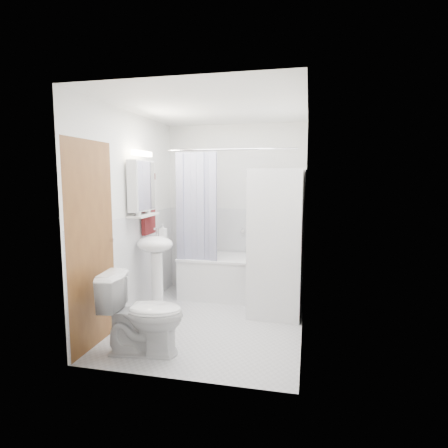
% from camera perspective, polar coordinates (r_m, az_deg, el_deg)
% --- Properties ---
extents(floor, '(2.60, 2.60, 0.00)m').
position_cam_1_polar(floor, '(4.48, -1.55, -14.49)').
color(floor, '#BABABE').
rests_on(floor, ground).
extents(room_walls, '(2.60, 2.60, 2.60)m').
position_cam_1_polar(room_walls, '(4.17, -1.62, 4.87)').
color(room_walls, white).
rests_on(room_walls, ground).
extents(wainscot, '(1.98, 2.58, 2.58)m').
position_cam_1_polar(wainscot, '(4.57, -0.67, -6.16)').
color(wainscot, white).
rests_on(wainscot, ground).
extents(door, '(0.05, 2.00, 2.00)m').
position_cam_1_polar(door, '(4.06, -16.68, -2.39)').
color(door, brown).
rests_on(door, ground).
extents(bathtub, '(1.48, 0.70, 0.56)m').
position_cam_1_polar(bathtub, '(5.22, 1.65, -7.74)').
color(bathtub, white).
rests_on(bathtub, ground).
extents(tub_spout, '(0.04, 0.12, 0.04)m').
position_cam_1_polar(tub_spout, '(5.40, 4.43, -1.06)').
color(tub_spout, silver).
rests_on(tub_spout, room_walls).
extents(curtain_rod, '(1.66, 0.02, 0.02)m').
position_cam_1_polar(curtain_rod, '(4.78, 1.04, 11.31)').
color(curtain_rod, silver).
rests_on(curtain_rod, room_walls).
extents(shower_curtain, '(0.55, 0.02, 1.45)m').
position_cam_1_polar(shower_curtain, '(4.89, -4.20, 2.40)').
color(shower_curtain, '#15174C').
rests_on(shower_curtain, curtain_rod).
extents(sink, '(0.44, 0.37, 1.04)m').
position_cam_1_polar(sink, '(4.61, -10.38, -4.84)').
color(sink, white).
rests_on(sink, ground).
extents(medicine_cabinet, '(0.13, 0.50, 0.71)m').
position_cam_1_polar(medicine_cabinet, '(4.57, -12.43, 5.89)').
color(medicine_cabinet, white).
rests_on(medicine_cabinet, room_walls).
extents(shelf, '(0.18, 0.54, 0.02)m').
position_cam_1_polar(shelf, '(4.58, -12.14, 1.32)').
color(shelf, silver).
rests_on(shelf, room_walls).
extents(shower_caddy, '(0.22, 0.06, 0.02)m').
position_cam_1_polar(shower_caddy, '(5.35, 4.97, 1.72)').
color(shower_caddy, silver).
rests_on(shower_caddy, room_walls).
extents(towel, '(0.07, 0.32, 0.78)m').
position_cam_1_polar(towel, '(4.82, -11.46, 3.19)').
color(towel, maroon).
rests_on(towel, room_walls).
extents(washer_dryer, '(0.66, 0.65, 1.75)m').
position_cam_1_polar(washer_dryer, '(4.52, 8.03, -2.85)').
color(washer_dryer, white).
rests_on(washer_dryer, ground).
extents(toilet, '(0.81, 0.51, 0.76)m').
position_cam_1_polar(toilet, '(3.68, -12.23, -13.27)').
color(toilet, white).
rests_on(toilet, ground).
extents(soap_pump, '(0.08, 0.17, 0.08)m').
position_cam_1_polar(soap_pump, '(4.68, -9.29, -1.59)').
color(soap_pump, gray).
rests_on(soap_pump, sink).
extents(shelf_bottle, '(0.07, 0.18, 0.07)m').
position_cam_1_polar(shelf_bottle, '(4.44, -12.97, 1.74)').
color(shelf_bottle, gray).
rests_on(shelf_bottle, shelf).
extents(shelf_cup, '(0.10, 0.09, 0.10)m').
position_cam_1_polar(shelf_cup, '(4.69, -11.55, 2.23)').
color(shelf_cup, gray).
rests_on(shelf_cup, shelf).
extents(shampoo_a, '(0.13, 0.17, 0.13)m').
position_cam_1_polar(shampoo_a, '(5.34, 5.34, 2.52)').
color(shampoo_a, gray).
rests_on(shampoo_a, shower_caddy).
extents(shampoo_b, '(0.08, 0.21, 0.08)m').
position_cam_1_polar(shampoo_b, '(5.33, 6.62, 2.22)').
color(shampoo_b, navy).
rests_on(shampoo_b, shower_caddy).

